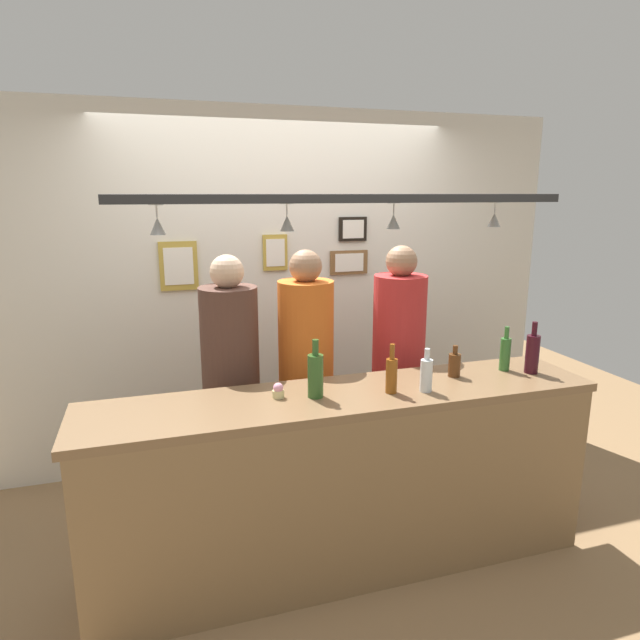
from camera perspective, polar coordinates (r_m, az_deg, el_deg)
name	(u,v)px	position (r m, az deg, el deg)	size (l,w,h in m)	color
ground_plane	(325,526)	(3.61, 0.51, -20.65)	(8.00, 8.00, 0.00)	olive
back_wall	(280,289)	(4.12, -4.17, 3.24)	(4.40, 0.06, 2.60)	silver
bar_counter	(356,463)	(2.85, 3.75, -14.69)	(2.70, 0.55, 1.00)	brown
overhead_glass_rack	(345,198)	(2.71, 2.59, 12.56)	(2.20, 0.36, 0.04)	black
hanging_wineglass_far_left	(158,225)	(2.53, -16.58, 9.46)	(0.07, 0.07, 0.13)	silver
hanging_wineglass_left	(287,222)	(2.67, -3.46, 10.14)	(0.07, 0.07, 0.13)	silver
hanging_wineglass_center_left	(393,221)	(2.85, 7.66, 10.24)	(0.07, 0.07, 0.13)	silver
hanging_wineglass_center	(494,219)	(3.14, 17.70, 10.00)	(0.07, 0.07, 0.13)	silver
person_left_brown_shirt	(231,366)	(3.29, -9.30, -4.77)	(0.34, 0.34, 1.66)	#2D334C
person_middle_orange_shirt	(306,358)	(3.38, -1.46, -3.95)	(0.34, 0.34, 1.68)	#2D334C
person_right_red_shirt	(399,349)	(3.59, 8.19, -2.97)	(0.34, 0.34, 1.68)	#2D334C
bottle_beer_amber_tall	(392,374)	(2.84, 7.46, -5.61)	(0.06, 0.06, 0.26)	brown
bottle_champagne_green	(315,375)	(2.76, -0.47, -5.71)	(0.08, 0.08, 0.30)	#2D5623
bottle_beer_brown_stubby	(454,364)	(3.16, 13.84, -4.51)	(0.07, 0.07, 0.18)	#512D14
bottle_soda_clear	(426,374)	(2.89, 11.02, -5.57)	(0.06, 0.06, 0.23)	silver
bottle_beer_green_import	(505,353)	(3.34, 18.74, -3.28)	(0.06, 0.06, 0.26)	#336B2D
bottle_wine_dark_red	(532,353)	(3.34, 21.26, -3.21)	(0.08, 0.08, 0.30)	#380F19
cupcake	(278,391)	(2.78, -4.37, -7.37)	(0.06, 0.06, 0.08)	beige
picture_frame_upper_small	(353,229)	(4.19, 3.44, 9.44)	(0.22, 0.02, 0.18)	black
picture_frame_lower_pair	(349,262)	(4.20, 3.03, 6.02)	(0.30, 0.02, 0.18)	brown
picture_frame_caricature	(179,266)	(3.94, -14.52, 5.47)	(0.26, 0.02, 0.34)	#B29338
picture_frame_crest	(275,253)	(4.03, -4.69, 7.02)	(0.18, 0.02, 0.26)	#B29338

